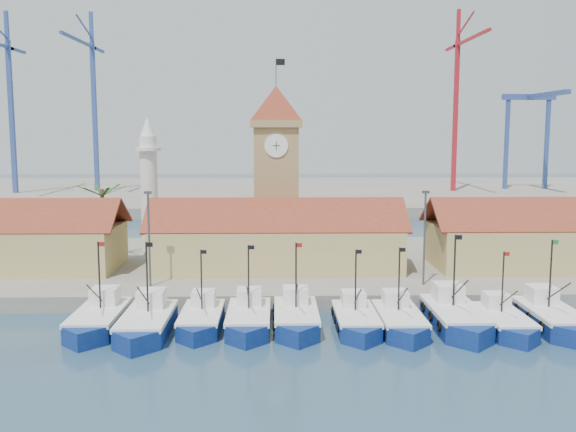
{
  "coord_description": "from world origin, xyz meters",
  "views": [
    {
      "loc": [
        -0.2,
        -47.62,
        15.98
      ],
      "look_at": [
        1.18,
        18.0,
        7.37
      ],
      "focal_mm": 40.0,
      "sensor_mm": 36.0,
      "label": 1
    }
  ],
  "objects_px": {
    "boat_5": "(356,322)",
    "minaret": "(149,186)",
    "clock_tower": "(276,167)",
    "boat_0": "(98,321)"
  },
  "relations": [
    {
      "from": "minaret",
      "to": "clock_tower",
      "type": "bearing_deg",
      "value": -7.61
    },
    {
      "from": "boat_5",
      "to": "minaret",
      "type": "bearing_deg",
      "value": 130.15
    },
    {
      "from": "clock_tower",
      "to": "boat_0",
      "type": "bearing_deg",
      "value": -122.33
    },
    {
      "from": "boat_0",
      "to": "clock_tower",
      "type": "bearing_deg",
      "value": 57.67
    },
    {
      "from": "boat_5",
      "to": "minaret",
      "type": "distance_m",
      "value": 34.41
    },
    {
      "from": "boat_5",
      "to": "minaret",
      "type": "relative_size",
      "value": 0.56
    },
    {
      "from": "clock_tower",
      "to": "minaret",
      "type": "xyz_separation_m",
      "value": [
        -15.0,
        2.0,
        -2.23
      ]
    },
    {
      "from": "boat_0",
      "to": "boat_5",
      "type": "bearing_deg",
      "value": -1.08
    },
    {
      "from": "boat_5",
      "to": "minaret",
      "type": "height_order",
      "value": "minaret"
    },
    {
      "from": "boat_0",
      "to": "minaret",
      "type": "relative_size",
      "value": 0.61
    }
  ]
}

